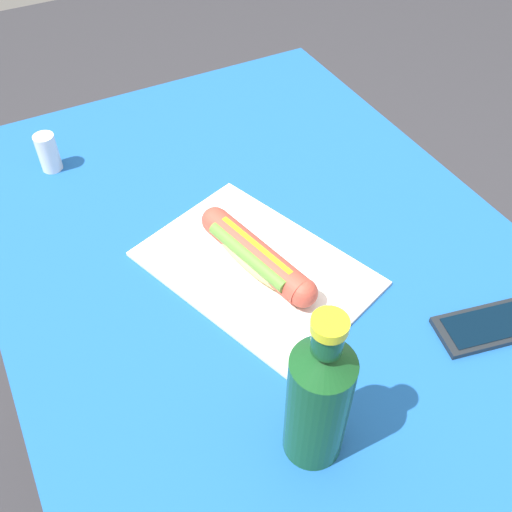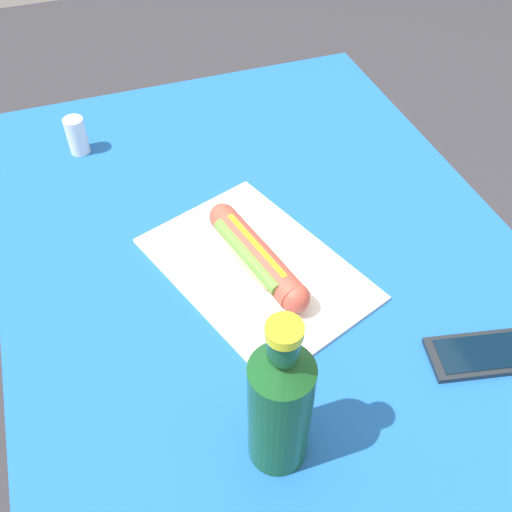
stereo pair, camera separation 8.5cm
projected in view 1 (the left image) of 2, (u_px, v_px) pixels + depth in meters
ground_plane at (274, 486)px, 1.39m from camera, size 6.00×6.00×0.00m
dining_table at (282, 339)px, 0.95m from camera, size 1.23×0.79×0.75m
paper_wrapper at (256, 268)px, 0.87m from camera, size 0.39×0.33×0.01m
hot_dog at (255, 256)px, 0.85m from camera, size 0.23×0.09×0.05m
cell_phone at (486, 327)px, 0.79m from camera, size 0.09×0.15×0.01m
soda_bottle at (318, 398)px, 0.61m from camera, size 0.07×0.07×0.24m
salt_shaker at (48, 152)px, 1.01m from camera, size 0.04×0.04×0.07m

